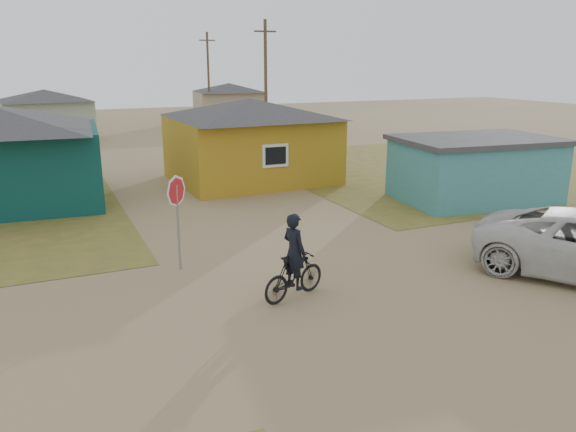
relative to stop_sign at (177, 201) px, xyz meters
name	(u,v)px	position (x,y,z in m)	size (l,w,h in m)	color
ground	(354,294)	(3.52, -3.47, -1.94)	(120.00, 120.00, 0.00)	#947C55
grass_ne	(454,166)	(17.52, 9.53, -1.93)	(20.00, 18.00, 0.00)	olive
house_yellow	(251,139)	(6.02, 10.53, 0.07)	(7.72, 6.76, 3.90)	#AB801A
shed_turquoise	(475,169)	(13.02, 3.03, -0.62)	(6.71, 4.93, 2.60)	teal
house_pale_west	(46,114)	(-2.48, 30.53, -0.08)	(7.04, 6.15, 3.60)	#9DAC94
house_beige_east	(229,102)	(13.52, 36.53, -0.08)	(6.95, 6.05, 3.60)	tan
utility_pole_near	(266,85)	(10.02, 18.53, 2.20)	(1.40, 0.20, 8.00)	brown
utility_pole_far	(209,78)	(11.02, 34.53, 2.20)	(1.40, 0.20, 8.00)	brown
stop_sign	(177,201)	(0.00, 0.00, 0.00)	(0.82, 0.36, 2.65)	gray
cyclist	(294,268)	(2.06, -3.07, -1.16)	(1.96, 1.11, 2.13)	black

